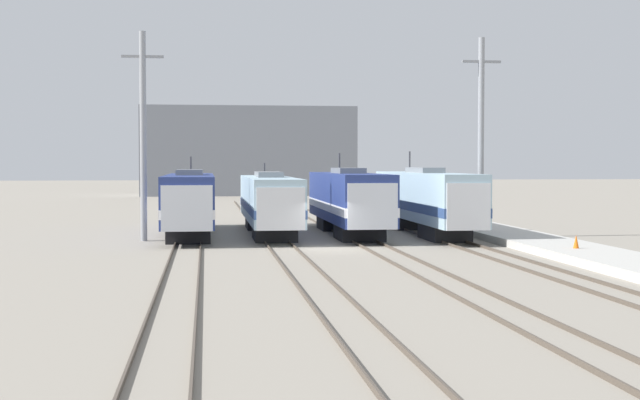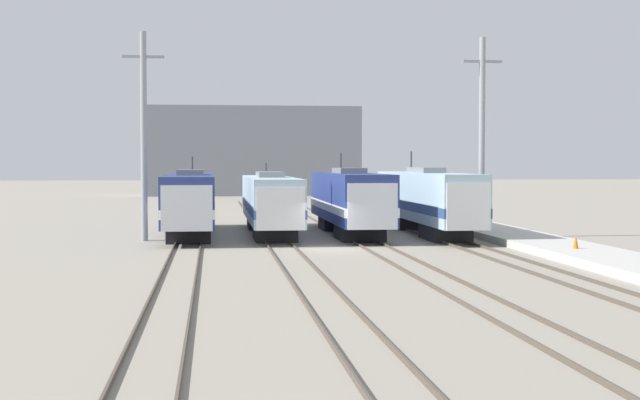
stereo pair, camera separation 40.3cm
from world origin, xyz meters
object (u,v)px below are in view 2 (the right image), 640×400
at_px(locomotive_far_left, 191,202).
at_px(locomotive_far_right, 428,200).
at_px(catenary_tower_right, 482,135).
at_px(traffic_cone, 576,242).
at_px(catenary_tower_left, 144,134).
at_px(locomotive_center_left, 270,202).
at_px(locomotive_center_right, 350,201).

bearing_deg(locomotive_far_left, locomotive_far_right, -2.55).
bearing_deg(catenary_tower_right, traffic_cone, -84.49).
relative_size(catenary_tower_left, catenary_tower_right, 1.00).
bearing_deg(locomotive_far_right, locomotive_far_left, 177.45).
bearing_deg(traffic_cone, locomotive_center_left, 131.93).
height_order(locomotive_center_right, locomotive_far_right, locomotive_far_right).
height_order(locomotive_center_right, traffic_cone, locomotive_center_right).
relative_size(locomotive_center_right, locomotive_far_right, 0.87).
relative_size(locomotive_center_right, catenary_tower_right, 1.39).
relative_size(locomotive_center_left, locomotive_far_right, 0.97).
bearing_deg(locomotive_center_left, locomotive_center_right, -10.12).
bearing_deg(locomotive_far_right, catenary_tower_left, -171.00).
bearing_deg(locomotive_center_left, catenary_tower_left, -153.86).
bearing_deg(locomotive_center_left, traffic_cone, -48.07).
height_order(locomotive_center_left, locomotive_far_right, locomotive_far_right).
xyz_separation_m(locomotive_center_right, catenary_tower_right, (7.90, -2.91, 4.17)).
bearing_deg(catenary_tower_right, catenary_tower_left, 180.00).
xyz_separation_m(locomotive_center_right, traffic_cone, (9.05, -14.88, -1.48)).
distance_m(locomotive_center_left, traffic_cone, 21.28).
distance_m(locomotive_far_left, locomotive_center_left, 5.15).
height_order(locomotive_far_left, catenary_tower_left, catenary_tower_left).
height_order(locomotive_center_left, locomotive_center_right, locomotive_center_right).
bearing_deg(traffic_cone, locomotive_far_left, 141.24).
distance_m(locomotive_far_left, locomotive_center_right, 10.30).
height_order(locomotive_far_left, locomotive_far_right, locomotive_far_right).
relative_size(catenary_tower_right, traffic_cone, 18.58).
distance_m(catenary_tower_left, catenary_tower_right, 20.84).
height_order(locomotive_far_left, traffic_cone, locomotive_far_left).
bearing_deg(locomotive_center_right, locomotive_far_right, -0.55).
xyz_separation_m(locomotive_far_left, locomotive_far_right, (15.41, -0.69, 0.06)).
xyz_separation_m(locomotive_center_left, catenary_tower_right, (13.04, -3.83, 4.30)).
relative_size(locomotive_far_right, catenary_tower_left, 1.60).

